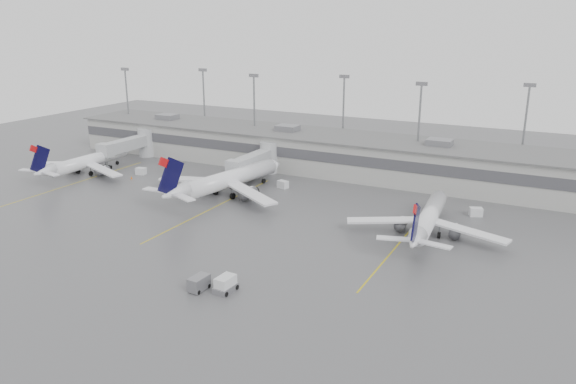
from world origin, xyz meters
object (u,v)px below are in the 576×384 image
at_px(jet_far_left, 85,162).
at_px(jet_mid_left, 226,180).
at_px(jet_mid_right, 428,218).
at_px(baggage_tug, 226,286).

height_order(jet_far_left, jet_mid_left, jet_mid_left).
bearing_deg(jet_far_left, jet_mid_right, -2.19).
bearing_deg(baggage_tug, jet_far_left, 153.86).
xyz_separation_m(jet_mid_left, jet_mid_right, (39.76, -2.95, -0.48)).
relative_size(jet_mid_left, jet_mid_right, 1.16).
height_order(jet_far_left, baggage_tug, jet_far_left).
height_order(jet_mid_left, jet_mid_right, jet_mid_left).
distance_m(jet_mid_left, baggage_tug, 40.33).
bearing_deg(baggage_tug, jet_mid_left, 126.56).
height_order(jet_mid_right, baggage_tug, jet_mid_right).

